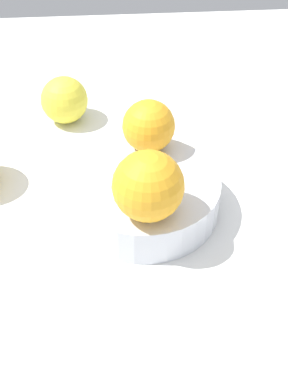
{
  "coord_description": "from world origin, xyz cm",
  "views": [
    {
      "loc": [
        43.31,
        -3.41,
        40.53
      ],
      "look_at": [
        0.0,
        0.0,
        2.54
      ],
      "focal_mm": 49.01,
      "sensor_mm": 36.0,
      "label": 1
    }
  ],
  "objects_px": {
    "orange_loose_0": "(64,100)",
    "orange_in_bowl_0": "(149,126)",
    "fruit_bowl": "(144,196)",
    "orange_in_bowl_1": "(148,186)"
  },
  "relations": [
    {
      "from": "orange_loose_0",
      "to": "orange_in_bowl_0",
      "type": "bearing_deg",
      "value": 38.2
    },
    {
      "from": "fruit_bowl",
      "to": "orange_in_bowl_0",
      "type": "distance_m",
      "value": 0.08
    },
    {
      "from": "orange_in_bowl_0",
      "to": "fruit_bowl",
      "type": "bearing_deg",
      "value": -9.56
    },
    {
      "from": "orange_in_bowl_0",
      "to": "orange_loose_0",
      "type": "distance_m",
      "value": 0.17
    },
    {
      "from": "orange_in_bowl_0",
      "to": "orange_in_bowl_1",
      "type": "height_order",
      "value": "orange_in_bowl_1"
    },
    {
      "from": "orange_in_bowl_1",
      "to": "orange_loose_0",
      "type": "height_order",
      "value": "orange_in_bowl_1"
    },
    {
      "from": "orange_in_bowl_0",
      "to": "orange_loose_0",
      "type": "bearing_deg",
      "value": -141.8
    },
    {
      "from": "fruit_bowl",
      "to": "orange_loose_0",
      "type": "xyz_separation_m",
      "value": [
        -0.19,
        -0.09,
        0.01
      ]
    },
    {
      "from": "orange_in_bowl_0",
      "to": "orange_in_bowl_1",
      "type": "distance_m",
      "value": 0.11
    },
    {
      "from": "fruit_bowl",
      "to": "orange_loose_0",
      "type": "height_order",
      "value": "orange_loose_0"
    }
  ]
}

